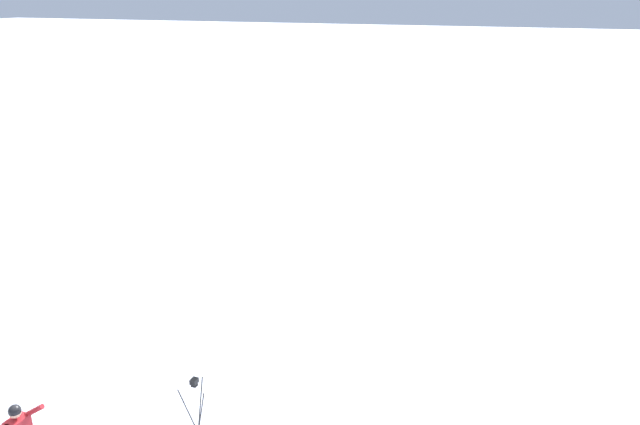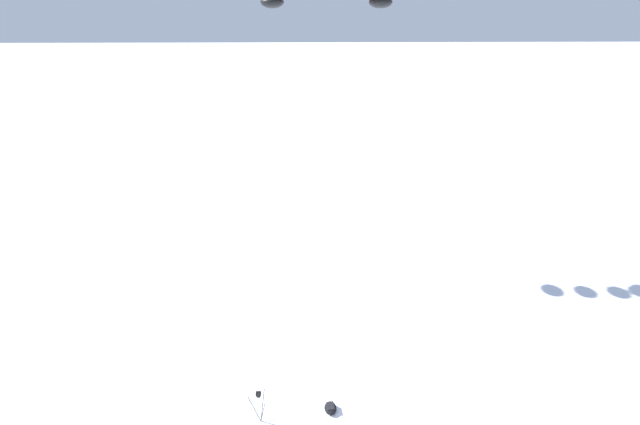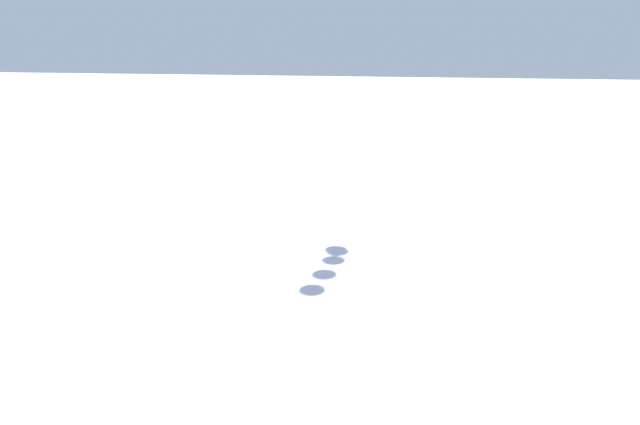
# 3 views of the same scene
# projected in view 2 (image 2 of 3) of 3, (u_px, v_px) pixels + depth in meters

# --- Properties ---
(gear_bag_large) EXTENTS (0.54, 0.45, 0.26)m
(gear_bag_large) POSITION_uv_depth(u_px,v_px,m) (330.00, 408.00, 13.67)
(gear_bag_large) COLOR black
(gear_bag_large) RESTS_ON ground_plane
(camera_tripod) EXTENTS (0.56, 0.56, 1.26)m
(camera_tripod) POSITION_uv_depth(u_px,v_px,m) (259.00, 401.00, 12.99)
(camera_tripod) COLOR #262628
(camera_tripod) RESTS_ON ground_plane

